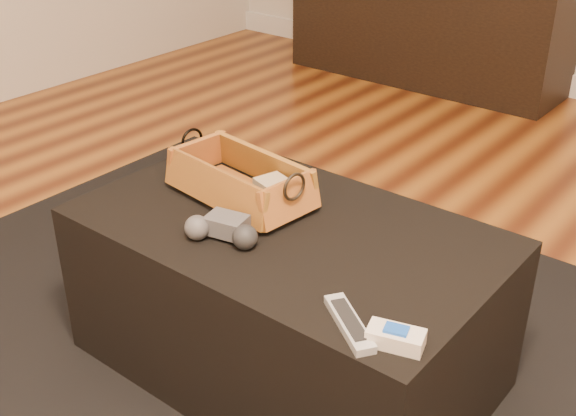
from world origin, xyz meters
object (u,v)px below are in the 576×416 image
Objects in this scene: tv_remote at (231,189)px; game_controller at (223,229)px; media_cabinet at (427,27)px; wicker_basket at (240,182)px; silver_remote at (349,323)px; cream_gadget at (396,337)px; ottoman at (287,298)px.

game_controller is at bearing -51.48° from tv_remote.
media_cabinet is 2.44m from wicker_basket.
cream_gadget is (0.09, 0.01, 0.01)m from silver_remote.
silver_remote is 0.10m from cream_gadget.
ottoman is 6.01× the size of silver_remote.
media_cabinet reaches higher than cream_gadget.
tv_remote is at bearing -72.79° from media_cabinet.
tv_remote is 1.09× the size of game_controller.
game_controller is 1.63× the size of cream_gadget.
media_cabinet is 7.43× the size of tv_remote.
wicker_basket reaches higher than game_controller.
cream_gadget is at bearing -20.38° from tv_remote.
ottoman is (0.92, -2.35, -0.07)m from media_cabinet.
silver_remote is (1.25, -2.58, 0.15)m from media_cabinet.
game_controller reaches higher than ottoman.
game_controller is at bearing -71.20° from media_cabinet.
wicker_basket is 2.18× the size of game_controller.
tv_remote is 1.21× the size of silver_remote.
game_controller is (0.13, -0.17, 0.00)m from tv_remote.
game_controller is (0.11, -0.18, -0.02)m from wicker_basket.
ottoman is 8.80× the size of cream_gadget.
tv_remote reaches higher than silver_remote.
game_controller is at bearing 171.23° from cream_gadget.
silver_remote is at bearing -34.48° from ottoman.
silver_remote is at bearing -174.83° from cream_gadget.
silver_remote is at bearing -11.97° from game_controller.
silver_remote is (0.33, -0.23, 0.22)m from ottoman.
media_cabinet is 3.71× the size of wicker_basket.
silver_remote reaches higher than ottoman.
ottoman is at bearing -68.71° from media_cabinet.
wicker_basket reaches higher than silver_remote.
media_cabinet is at bearing 107.75° from wicker_basket.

